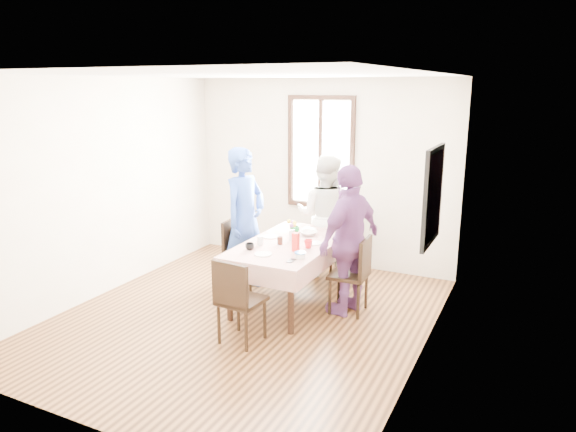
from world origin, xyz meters
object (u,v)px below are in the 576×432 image
at_px(dining_table, 290,273).
at_px(chair_near, 242,300).
at_px(person_left, 245,220).
at_px(chair_right, 349,275).
at_px(person_right, 348,240).
at_px(person_far, 325,216).
at_px(chair_far, 325,242).
at_px(chair_left, 244,255).

xyz_separation_m(dining_table, chair_near, (0.00, -1.14, 0.08)).
xyz_separation_m(dining_table, person_left, (-0.72, 0.15, 0.55)).
xyz_separation_m(chair_near, person_left, (-0.72, 1.29, 0.47)).
height_order(chair_right, person_right, person_right).
relative_size(dining_table, chair_near, 1.82).
xyz_separation_m(dining_table, person_far, (0.00, 1.12, 0.47)).
relative_size(chair_far, chair_near, 1.00).
bearing_deg(chair_far, dining_table, 92.86).
bearing_deg(chair_far, person_left, 56.68).
height_order(chair_left, chair_near, same).
distance_m(chair_right, person_far, 1.35).
xyz_separation_m(person_left, person_far, (0.72, 0.96, -0.08)).
xyz_separation_m(chair_left, chair_near, (0.74, -1.29, 0.00)).
relative_size(dining_table, person_right, 0.95).
relative_size(dining_table, person_far, 0.98).
relative_size(chair_near, person_far, 0.54).
height_order(dining_table, person_left, person_left).
relative_size(chair_far, person_left, 0.49).
xyz_separation_m(chair_left, person_right, (1.46, -0.10, 0.42)).
bearing_deg(person_far, chair_right, 118.77).
xyz_separation_m(chair_far, chair_near, (0.00, -2.27, 0.00)).
bearing_deg(person_left, dining_table, -92.84).
bearing_deg(chair_right, chair_left, 83.46).
distance_m(chair_near, person_right, 1.45).
bearing_deg(chair_left, person_far, 138.71).
distance_m(chair_left, person_far, 1.27).
bearing_deg(person_right, chair_left, -77.49).
relative_size(chair_right, chair_far, 1.00).
relative_size(dining_table, chair_left, 1.82).
relative_size(chair_left, person_right, 0.52).
distance_m(chair_far, chair_near, 2.27).
relative_size(chair_left, chair_far, 1.00).
relative_size(chair_far, person_right, 0.52).
bearing_deg(chair_far, person_far, 92.86).
height_order(chair_left, chair_right, same).
bearing_deg(chair_right, person_left, 83.40).
bearing_deg(chair_right, person_far, 32.19).
xyz_separation_m(chair_right, person_right, (-0.02, 0.00, 0.42)).
bearing_deg(person_left, person_far, -27.42).
distance_m(chair_left, person_left, 0.47).
xyz_separation_m(chair_far, person_far, (0.00, -0.02, 0.39)).
height_order(dining_table, chair_far, chair_far).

